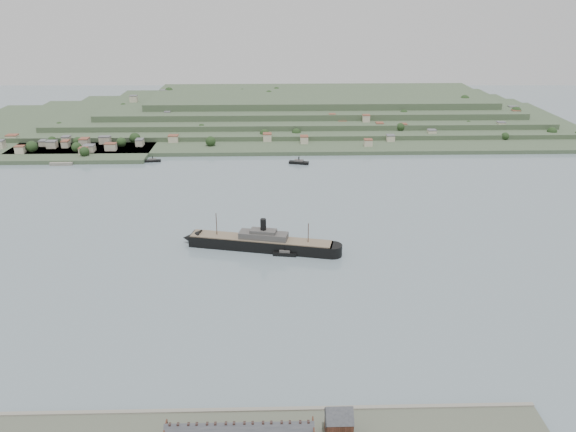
{
  "coord_description": "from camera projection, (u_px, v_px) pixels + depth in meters",
  "views": [
    {
      "loc": [
        3.72,
        -331.18,
        161.8
      ],
      "look_at": [
        13.22,
        30.0,
        14.35
      ],
      "focal_mm": 35.0,
      "sensor_mm": 36.0,
      "label": 1
    }
  ],
  "objects": [
    {
      "name": "ferry_west",
      "position": [
        153.0,
        160.0,
        560.73
      ],
      "size": [
        15.92,
        5.9,
        5.83
      ],
      "color": "black",
      "rests_on": "ground"
    },
    {
      "name": "ferry_east",
      "position": [
        299.0,
        162.0,
        554.03
      ],
      "size": [
        20.22,
        9.98,
        7.31
      ],
      "color": "black",
      "rests_on": "ground"
    },
    {
      "name": "ground",
      "position": [
        269.0,
        254.0,
        367.57
      ],
      "size": [
        1400.0,
        1400.0,
        0.0
      ],
      "primitive_type": "plane",
      "color": "slate",
      "rests_on": "ground"
    },
    {
      "name": "steamship",
      "position": [
        257.0,
        242.0,
        372.59
      ],
      "size": [
        107.89,
        35.13,
        26.18
      ],
      "color": "black",
      "rests_on": "ground"
    },
    {
      "name": "far_peninsula",
      "position": [
        292.0,
        112.0,
        727.59
      ],
      "size": [
        760.0,
        309.0,
        30.0
      ],
      "color": "#3A4E34",
      "rests_on": "ground"
    },
    {
      "name": "tugboat",
      "position": [
        285.0,
        253.0,
        364.47
      ],
      "size": [
        15.66,
        6.22,
        6.85
      ],
      "color": "black",
      "rests_on": "ground"
    },
    {
      "name": "gabled_building",
      "position": [
        339.0,
        423.0,
        213.36
      ],
      "size": [
        10.4,
        10.18,
        14.09
      ],
      "color": "#462619",
      "rests_on": "ground"
    }
  ]
}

